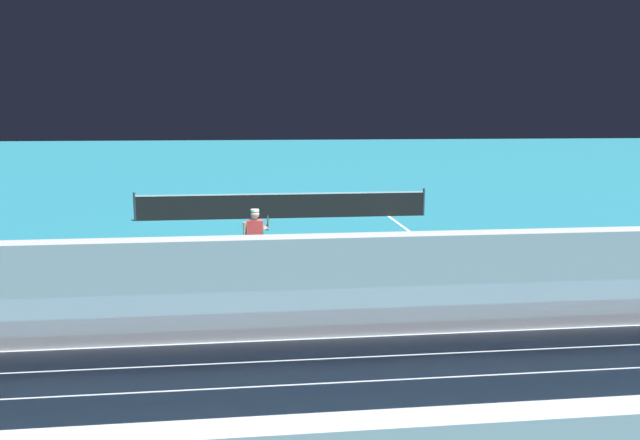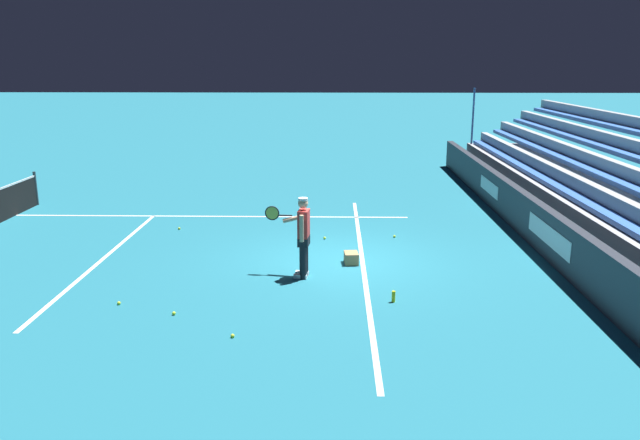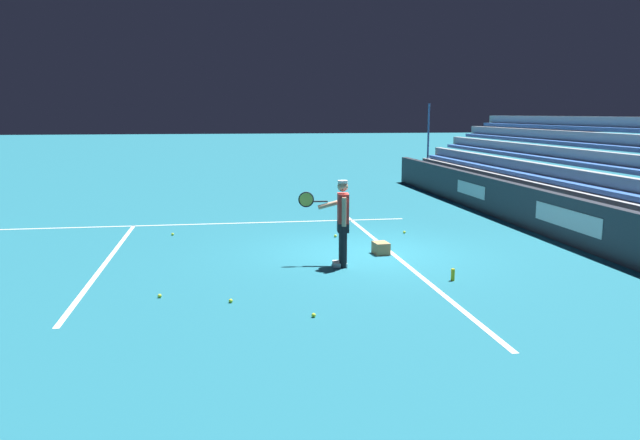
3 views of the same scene
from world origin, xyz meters
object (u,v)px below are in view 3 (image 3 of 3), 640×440
Objects in this scene: tennis_ball_by_box at (231,301)px; tennis_ball_far_left at (404,232)px; water_bottle at (453,275)px; tennis_player at (342,222)px; ball_box_cardboard at (381,248)px; tennis_ball_stray_back at (160,296)px; tennis_ball_on_baseline at (173,234)px; tennis_ball_far_right at (314,315)px; tennis_ball_midcourt at (335,236)px.

tennis_ball_far_left is (5.21, -4.45, 0.00)m from tennis_ball_by_box.
tennis_player is at bearing 52.23° from water_bottle.
ball_box_cardboard is at bearing -48.66° from tennis_player.
tennis_ball_stray_back is (0.46, 1.15, 0.00)m from tennis_ball_by_box.
ball_box_cardboard is at bearing 151.60° from tennis_ball_far_left.
tennis_player is at bearing -63.96° from tennis_ball_stray_back.
tennis_ball_stray_back is at bearing -178.12° from tennis_ball_on_baseline.
tennis_ball_far_right is (-3.03, 1.01, -0.86)m from tennis_player.
tennis_ball_on_baseline is at bearing 20.56° from tennis_ball_far_right.
tennis_ball_stray_back is 1.00× the size of tennis_ball_far_right.
tennis_ball_on_baseline is at bearing 77.96° from tennis_ball_midcourt.
tennis_ball_on_baseline is at bearing 46.14° from water_bottle.
tennis_ball_on_baseline is at bearing 12.81° from tennis_ball_by_box.
tennis_ball_midcourt and tennis_ball_on_baseline have the same top height.
tennis_ball_midcourt is at bearing -13.51° from tennis_ball_far_right.
tennis_ball_stray_back is at bearing 92.86° from water_bottle.
tennis_ball_stray_back is at bearing 68.25° from tennis_ball_by_box.
tennis_ball_midcourt is at bearing -102.04° from tennis_ball_on_baseline.
tennis_ball_on_baseline is 0.30× the size of water_bottle.
water_bottle is at bearing -59.64° from tennis_ball_far_right.
tennis_ball_stray_back is 5.18m from water_bottle.
tennis_ball_stray_back is 0.30× the size of water_bottle.
tennis_ball_by_box is at bearing 139.52° from tennis_ball_far_left.
tennis_ball_far_right is (-6.13, 3.24, 0.00)m from tennis_ball_far_left.
tennis_ball_on_baseline is (2.82, 4.60, -0.10)m from ball_box_cardboard.
tennis_ball_midcourt is (1.98, 0.63, -0.10)m from ball_box_cardboard.
tennis_ball_midcourt is 4.51m from water_bottle.
ball_box_cardboard reaches higher than tennis_ball_stray_back.
ball_box_cardboard is 2.43m from water_bottle.
water_bottle is at bearing -127.77° from tennis_player.
tennis_ball_far_right is at bearing -120.34° from tennis_ball_stray_back.
tennis_ball_stray_back is (-4.75, 5.60, 0.00)m from tennis_ball_far_left.
tennis_ball_midcourt is 4.06m from tennis_ball_on_baseline.
tennis_ball_stray_back is 2.74m from tennis_ball_far_right.
tennis_player reaches higher than ball_box_cardboard.
tennis_ball_far_left is (0.20, -1.81, 0.00)m from tennis_ball_midcourt.
tennis_ball_by_box is 1.00× the size of tennis_ball_far_left.
ball_box_cardboard is 6.06× the size of tennis_ball_stray_back.
tennis_ball_far_left is 5.81m from tennis_ball_on_baseline.
tennis_ball_far_right is 0.30× the size of water_bottle.
water_bottle is (-4.29, -1.38, 0.08)m from tennis_ball_midcourt.
tennis_ball_on_baseline is (0.85, 3.97, 0.00)m from tennis_ball_midcourt.
ball_box_cardboard reaches higher than tennis_ball_far_right.
tennis_player reaches higher than tennis_ball_on_baseline.
tennis_ball_far_right is at bearing 166.49° from tennis_ball_midcourt.
ball_box_cardboard is at bearing -162.24° from tennis_ball_midcourt.
tennis_ball_stray_back is (-1.65, 3.37, -0.86)m from tennis_player.
tennis_ball_midcourt is at bearing 96.29° from tennis_ball_far_left.
tennis_ball_midcourt is 0.30× the size of water_bottle.
tennis_ball_on_baseline is (5.40, 0.18, 0.00)m from tennis_ball_stray_back.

